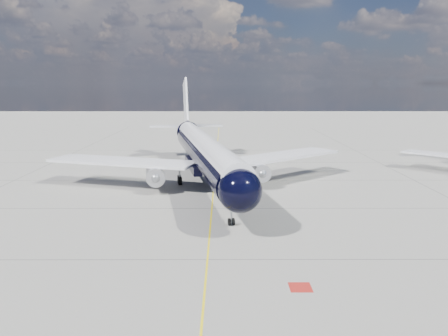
{
  "coord_description": "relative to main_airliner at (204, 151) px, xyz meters",
  "views": [
    {
      "loc": [
        1.27,
        -38.86,
        14.27
      ],
      "look_at": [
        1.42,
        14.08,
        4.0
      ],
      "focal_mm": 35.0,
      "sensor_mm": 36.0,
      "label": 1
    }
  ],
  "objects": [
    {
      "name": "ground",
      "position": [
        1.48,
        7.0,
        -4.79
      ],
      "size": [
        320.0,
        320.0,
        0.0
      ],
      "primitive_type": "plane",
      "color": "gray",
      "rests_on": "ground"
    },
    {
      "name": "taxiway_centerline",
      "position": [
        1.48,
        2.0,
        -4.79
      ],
      "size": [
        0.16,
        160.0,
        0.01
      ],
      "primitive_type": "cube",
      "color": "yellow",
      "rests_on": "ground"
    },
    {
      "name": "red_marking",
      "position": [
        8.28,
        -33.0,
        -4.79
      ],
      "size": [
        1.6,
        1.6,
        0.01
      ],
      "primitive_type": "cube",
      "color": "maroon",
      "rests_on": "ground"
    },
    {
      "name": "main_airliner",
      "position": [
        0.0,
        0.0,
        0.0
      ],
      "size": [
        43.19,
        53.18,
        15.45
      ],
      "rotation": [
        0.0,
        0.0,
        0.19
      ],
      "color": "black",
      "rests_on": "ground"
    }
  ]
}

